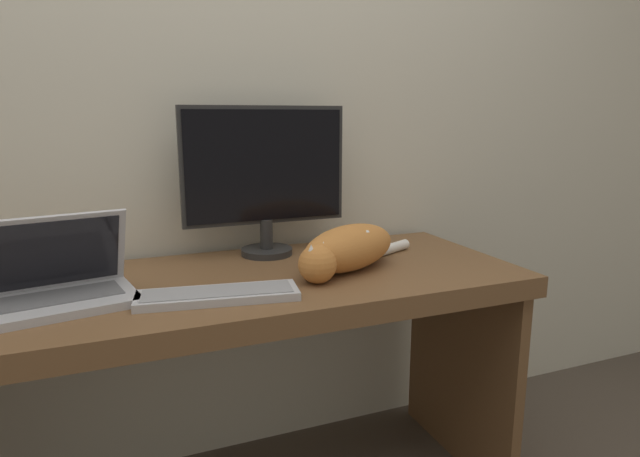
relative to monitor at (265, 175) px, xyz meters
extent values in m
cube|color=beige|center=(-0.17, 0.16, 0.31)|extent=(6.40, 0.06, 2.60)
cube|color=brown|center=(-0.17, -0.21, -0.28)|extent=(1.64, 0.62, 0.06)
cube|color=brown|center=(0.61, -0.21, -0.65)|extent=(0.04, 0.57, 0.68)
cylinder|color=#282828|center=(0.00, 0.00, -0.24)|extent=(0.16, 0.16, 0.02)
cylinder|color=#282828|center=(0.00, 0.00, -0.19)|extent=(0.04, 0.04, 0.09)
cube|color=#282828|center=(0.00, 0.00, 0.03)|extent=(0.52, 0.02, 0.36)
cube|color=black|center=(0.00, -0.01, 0.03)|extent=(0.49, 0.01, 0.34)
cube|color=#B7B7BC|center=(-0.58, -0.28, -0.24)|extent=(0.36, 0.27, 0.02)
cube|color=slate|center=(-0.58, -0.27, -0.23)|extent=(0.29, 0.16, 0.00)
cube|color=#B7B7BC|center=(-0.59, -0.22, -0.14)|extent=(0.34, 0.15, 0.19)
cube|color=black|center=(-0.59, -0.23, -0.14)|extent=(0.31, 0.13, 0.17)
cube|color=#BCBCC1|center=(-0.23, -0.37, -0.24)|extent=(0.40, 0.18, 0.02)
cube|color=#939397|center=(-0.23, -0.37, -0.23)|extent=(0.37, 0.15, 0.00)
ellipsoid|color=#C67A38|center=(0.17, -0.26, -0.19)|extent=(0.37, 0.28, 0.13)
ellipsoid|color=white|center=(0.19, -0.25, -0.15)|extent=(0.19, 0.16, 0.05)
sphere|color=#C67A38|center=(0.04, -0.34, -0.20)|extent=(0.10, 0.10, 0.10)
cone|color=white|center=(0.02, -0.35, -0.16)|extent=(0.04, 0.04, 0.03)
cone|color=white|center=(0.06, -0.33, -0.16)|extent=(0.04, 0.04, 0.03)
cylinder|color=white|center=(0.37, -0.14, -0.24)|extent=(0.17, 0.10, 0.03)
camera|label=1|loc=(-0.46, -1.59, 0.18)|focal=30.00mm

